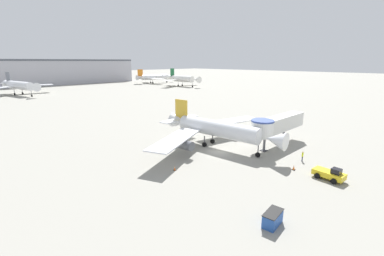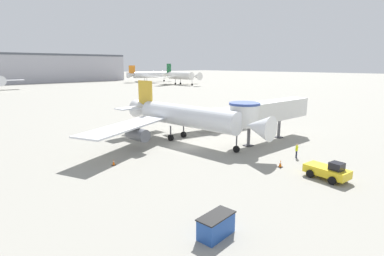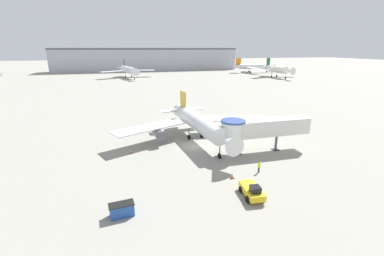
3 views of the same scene
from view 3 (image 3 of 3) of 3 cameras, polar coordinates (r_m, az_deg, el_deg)
name	(u,v)px [view 3 (image 3 of 3)]	position (r m, az deg, el deg)	size (l,w,h in m)	color
ground_plane	(193,146)	(47.81, 0.13, -4.08)	(800.00, 800.00, 0.00)	gray
main_airplane	(198,123)	(49.60, 1.34, 1.12)	(32.75, 25.22, 8.48)	silver
jet_bridge	(259,128)	(45.28, 14.63, 0.04)	(16.14, 4.10, 6.11)	silver
pushback_tug_yellow	(252,191)	(32.95, 13.21, -13.42)	(2.50, 4.28, 1.91)	yellow
service_container_blue	(122,210)	(30.06, -15.34, -17.11)	(2.81, 1.62, 1.48)	#234C9E
traffic_cone_near_nose	(232,176)	(36.90, 8.96, -10.44)	(0.48, 0.48, 0.80)	black
traffic_cone_port_wing	(131,152)	(45.66, -13.41, -5.19)	(0.42, 0.42, 0.70)	black
ground_crew_marshaller	(259,166)	(38.98, 14.67, -8.22)	(0.35, 0.23, 1.75)	#1E2338
background_jet_orange_tail	(253,66)	(200.79, 13.31, 13.19)	(31.27, 29.18, 10.51)	white
background_jet_gray_tail	(129,70)	(164.91, -13.85, 12.42)	(33.65, 31.31, 11.01)	silver
background_jet_green_tail	(276,69)	(171.23, 18.25, 12.30)	(31.04, 29.15, 11.51)	white
terminal_building	(149,59)	(219.36, -9.64, 14.82)	(144.21, 21.68, 17.66)	#A8A8B2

